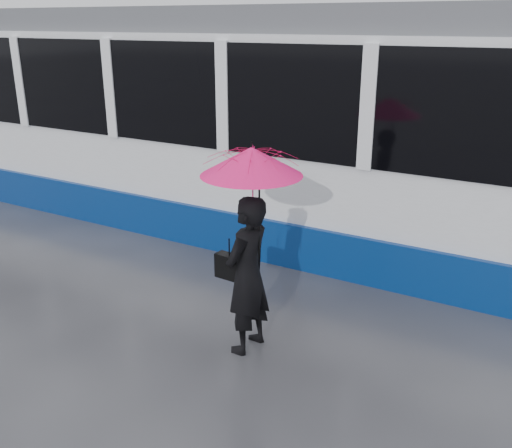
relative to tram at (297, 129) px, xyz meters
The scene contains 6 objects.
ground 3.00m from the tram, 94.63° to the right, with size 90.00×90.00×0.00m, color #2B2B30.
rails 1.64m from the tram, behind, with size 34.00×1.51×0.02m.
tram is the anchor object (origin of this frame).
woman 3.53m from the tram, 71.47° to the right, with size 0.59×0.39×1.62m, color black.
umbrella 3.45m from the tram, 70.68° to the right, with size 1.01×1.01×1.09m.
handbag 3.44m from the tram, 74.93° to the right, with size 0.30×0.14×0.43m.
Camera 1 is at (3.92, -5.10, 3.15)m, focal length 40.00 mm.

